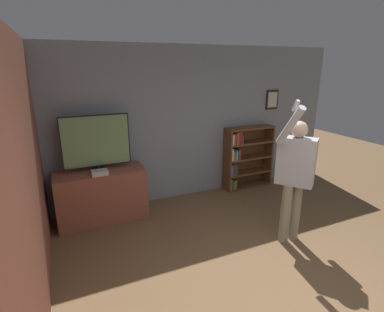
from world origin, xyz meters
The scene contains 7 objects.
wall_back centered at (0.01, 3.22, 1.35)m, with size 6.48×0.09×2.70m.
wall_side_brick centered at (-2.27, 1.60, 1.35)m, with size 0.06×4.79×2.70m.
tv_ledge centered at (-1.46, 2.86, 0.41)m, with size 1.34×0.55×0.81m.
television centered at (-1.46, 2.92, 1.25)m, with size 1.00×0.22×0.85m.
game_console centered at (-1.47, 2.69, 0.85)m, with size 0.23×0.16×0.07m.
bookshelf centered at (1.31, 3.05, 0.62)m, with size 1.00×0.28×1.22m.
person centered at (0.82, 1.17, 1.04)m, with size 0.62×0.58×1.99m.
Camera 1 is at (-1.94, -1.63, 2.38)m, focal length 28.00 mm.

